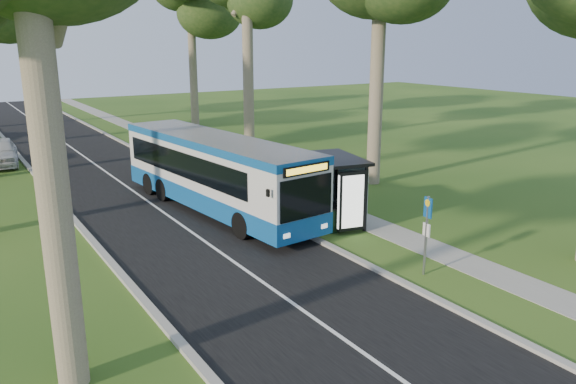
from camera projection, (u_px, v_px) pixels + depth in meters
name	position (u px, v px, depth m)	size (l,w,h in m)	color
ground	(323.00, 244.00, 20.26)	(120.00, 120.00, 0.00)	#2A4F18
road	(140.00, 196.00, 26.60)	(7.00, 100.00, 0.02)	black
kerb_east	(207.00, 185.00, 28.40)	(0.25, 100.00, 0.12)	#9E9B93
kerb_west	(62.00, 206.00, 24.77)	(0.25, 100.00, 0.12)	#9E9B93
centre_line	(140.00, 195.00, 26.60)	(0.12, 100.00, 0.01)	white
footpath	(259.00, 178.00, 29.96)	(1.50, 100.00, 0.02)	gray
bus	(216.00, 173.00, 23.90)	(3.72, 12.31, 3.21)	silver
bus_stop_sign	(427.00, 226.00, 17.25)	(0.11, 0.36, 2.55)	gray
bus_shelter	(346.00, 178.00, 21.91)	(2.33, 3.45, 2.72)	black
litter_bin	(332.00, 220.00, 21.47)	(0.56, 0.56, 0.99)	black
car_white	(0.00, 152.00, 32.90)	(1.90, 4.72, 1.61)	silver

